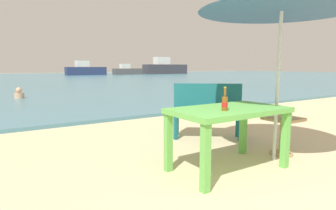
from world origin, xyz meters
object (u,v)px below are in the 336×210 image
(bench_teal_center, at_px, (208,107))
(boat_ferry, at_px, (85,70))
(boat_fishing_trawler, at_px, (165,68))
(beer_bottle_amber, at_px, (225,102))
(side_table_wood, at_px, (283,130))
(swimmer_person, at_px, (19,94))
(boat_cargo_ship, at_px, (127,71))
(picnic_table_green, at_px, (229,117))

(bench_teal_center, relative_size, boat_ferry, 0.21)
(boat_fishing_trawler, bearing_deg, bench_teal_center, -120.86)
(beer_bottle_amber, height_order, boat_ferry, boat_ferry)
(boat_ferry, height_order, boat_fishing_trawler, boat_fishing_trawler)
(beer_bottle_amber, distance_m, side_table_wood, 1.36)
(swimmer_person, xyz_separation_m, boat_ferry, (10.48, 27.65, 0.56))
(bench_teal_center, height_order, swimmer_person, bench_teal_center)
(beer_bottle_amber, relative_size, boat_fishing_trawler, 0.04)
(boat_cargo_ship, height_order, boat_fishing_trawler, boat_fishing_trawler)
(swimmer_person, xyz_separation_m, boat_cargo_ship, (16.58, 27.11, 0.41))
(beer_bottle_amber, xyz_separation_m, bench_teal_center, (1.01, 1.46, -0.31))
(boat_ferry, relative_size, boat_fishing_trawler, 0.74)
(picnic_table_green, relative_size, bench_teal_center, 1.19)
(picnic_table_green, xyz_separation_m, boat_fishing_trawler, (21.92, 36.65, 0.40))
(side_table_wood, bearing_deg, boat_fishing_trawler, 60.35)
(side_table_wood, xyz_separation_m, bench_teal_center, (-0.24, 1.34, 0.19))
(beer_bottle_amber, relative_size, boat_cargo_ship, 0.06)
(beer_bottle_amber, bearing_deg, bench_teal_center, 55.26)
(boat_cargo_ship, relative_size, boat_ferry, 0.80)
(bench_teal_center, xyz_separation_m, boat_cargo_ship, (14.25, 35.03, 0.11))
(picnic_table_green, relative_size, swimmer_person, 3.41)
(picnic_table_green, height_order, beer_bottle_amber, beer_bottle_amber)
(picnic_table_green, bearing_deg, side_table_wood, -0.20)
(boat_fishing_trawler, bearing_deg, picnic_table_green, -120.89)
(side_table_wood, distance_m, boat_ferry, 37.75)
(bench_teal_center, distance_m, boat_ferry, 36.50)
(beer_bottle_amber, height_order, side_table_wood, beer_bottle_amber)
(bench_teal_center, bearing_deg, boat_ferry, 77.09)
(bench_teal_center, bearing_deg, picnic_table_green, -121.58)
(picnic_table_green, distance_m, bench_teal_center, 1.57)
(beer_bottle_amber, bearing_deg, boat_ferry, 76.10)
(boat_ferry, bearing_deg, bench_teal_center, -102.91)
(swimmer_person, relative_size, boat_fishing_trawler, 0.06)
(side_table_wood, relative_size, boat_fishing_trawler, 0.07)
(picnic_table_green, height_order, boat_cargo_ship, boat_cargo_ship)
(picnic_table_green, height_order, swimmer_person, picnic_table_green)
(bench_teal_center, bearing_deg, swimmer_person, 106.37)
(bench_teal_center, distance_m, boat_fishing_trawler, 41.15)
(boat_cargo_ship, bearing_deg, boat_fishing_trawler, 2.36)
(beer_bottle_amber, bearing_deg, boat_cargo_ship, 67.30)
(boat_ferry, bearing_deg, boat_cargo_ship, -5.08)
(side_table_wood, xyz_separation_m, boat_fishing_trawler, (20.86, 36.65, 0.70))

